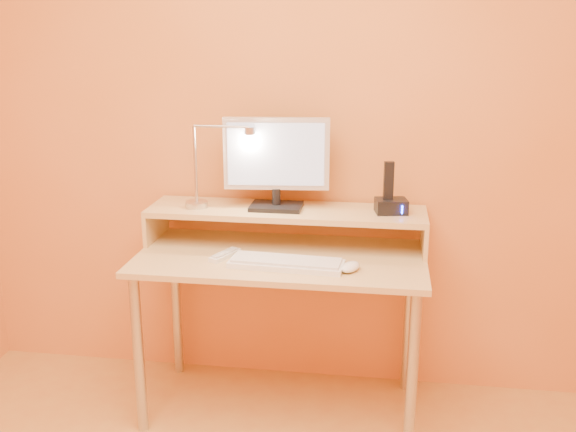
% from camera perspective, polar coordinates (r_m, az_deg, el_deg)
% --- Properties ---
extents(wall_back, '(3.00, 0.04, 2.50)m').
position_cam_1_polar(wall_back, '(2.94, 0.34, 8.48)').
color(wall_back, '#E68E4C').
rests_on(wall_back, floor).
extents(desk_leg_fl, '(0.04, 0.04, 0.69)m').
position_cam_1_polar(desk_leg_fl, '(2.82, -12.79, -11.63)').
color(desk_leg_fl, '#BABABA').
rests_on(desk_leg_fl, floor).
extents(desk_leg_fr, '(0.04, 0.04, 0.69)m').
position_cam_1_polar(desk_leg_fr, '(2.65, 10.68, -13.36)').
color(desk_leg_fr, '#BABABA').
rests_on(desk_leg_fr, floor).
extents(desk_leg_bl, '(0.04, 0.04, 0.69)m').
position_cam_1_polar(desk_leg_bl, '(3.24, -9.63, -7.65)').
color(desk_leg_bl, '#BABABA').
rests_on(desk_leg_bl, floor).
extents(desk_leg_br, '(0.04, 0.04, 0.69)m').
position_cam_1_polar(desk_leg_br, '(3.10, 10.38, -8.84)').
color(desk_leg_br, '#BABABA').
rests_on(desk_leg_br, floor).
extents(desk_lower, '(1.20, 0.60, 0.02)m').
position_cam_1_polar(desk_lower, '(2.76, -0.62, -3.65)').
color(desk_lower, tan).
rests_on(desk_lower, floor).
extents(shelf_riser_left, '(0.02, 0.30, 0.14)m').
position_cam_1_polar(shelf_riser_left, '(3.01, -11.34, -0.64)').
color(shelf_riser_left, tan).
rests_on(shelf_riser_left, desk_lower).
extents(shelf_riser_right, '(0.02, 0.30, 0.14)m').
position_cam_1_polar(shelf_riser_right, '(2.85, 11.70, -1.65)').
color(shelf_riser_right, tan).
rests_on(shelf_riser_right, desk_lower).
extents(desk_shelf, '(1.20, 0.30, 0.02)m').
position_cam_1_polar(desk_shelf, '(2.85, -0.15, 0.39)').
color(desk_shelf, tan).
rests_on(desk_shelf, desk_lower).
extents(monitor_foot, '(0.22, 0.16, 0.02)m').
position_cam_1_polar(monitor_foot, '(2.85, -1.01, 0.84)').
color(monitor_foot, black).
rests_on(monitor_foot, desk_shelf).
extents(monitor_neck, '(0.04, 0.04, 0.07)m').
position_cam_1_polar(monitor_neck, '(2.84, -1.02, 1.69)').
color(monitor_neck, black).
rests_on(monitor_neck, monitor_foot).
extents(monitor_panel, '(0.45, 0.08, 0.31)m').
position_cam_1_polar(monitor_panel, '(2.81, -1.00, 5.40)').
color(monitor_panel, silver).
rests_on(monitor_panel, monitor_neck).
extents(monitor_back, '(0.40, 0.05, 0.26)m').
position_cam_1_polar(monitor_back, '(2.83, -0.93, 5.49)').
color(monitor_back, black).
rests_on(monitor_back, monitor_panel).
extents(monitor_screen, '(0.41, 0.04, 0.27)m').
position_cam_1_polar(monitor_screen, '(2.79, -1.07, 5.33)').
color(monitor_screen, '#A3B1D1').
rests_on(monitor_screen, monitor_panel).
extents(lamp_base, '(0.10, 0.10, 0.02)m').
position_cam_1_polar(lamp_base, '(2.90, -7.88, 1.00)').
color(lamp_base, '#BABABA').
rests_on(lamp_base, desk_shelf).
extents(lamp_post, '(0.01, 0.01, 0.33)m').
position_cam_1_polar(lamp_post, '(2.86, -8.02, 4.45)').
color(lamp_post, '#BABABA').
rests_on(lamp_post, lamp_base).
extents(lamp_arm, '(0.24, 0.01, 0.01)m').
position_cam_1_polar(lamp_arm, '(2.80, -5.77, 7.71)').
color(lamp_arm, '#BABABA').
rests_on(lamp_arm, lamp_post).
extents(lamp_head, '(0.04, 0.04, 0.03)m').
position_cam_1_polar(lamp_head, '(2.77, -3.33, 7.38)').
color(lamp_head, '#BABABA').
rests_on(lamp_head, lamp_arm).
extents(lamp_bulb, '(0.03, 0.03, 0.00)m').
position_cam_1_polar(lamp_bulb, '(2.77, -3.32, 7.05)').
color(lamp_bulb, '#FFEAC6').
rests_on(lamp_bulb, lamp_head).
extents(phone_dock, '(0.15, 0.12, 0.06)m').
position_cam_1_polar(phone_dock, '(2.81, 8.91, 0.85)').
color(phone_dock, black).
rests_on(phone_dock, desk_shelf).
extents(phone_handset, '(0.04, 0.03, 0.16)m').
position_cam_1_polar(phone_handset, '(2.78, 8.69, 3.05)').
color(phone_handset, black).
rests_on(phone_handset, phone_dock).
extents(phone_led, '(0.01, 0.00, 0.04)m').
position_cam_1_polar(phone_led, '(2.76, 9.84, 0.54)').
color(phone_led, '#3152FE').
rests_on(phone_led, phone_dock).
extents(keyboard, '(0.46, 0.17, 0.02)m').
position_cam_1_polar(keyboard, '(2.62, -0.15, -4.17)').
color(keyboard, white).
rests_on(keyboard, desk_lower).
extents(mouse, '(0.10, 0.12, 0.04)m').
position_cam_1_polar(mouse, '(2.58, 5.42, -4.40)').
color(mouse, white).
rests_on(mouse, desk_lower).
extents(remote_control, '(0.11, 0.17, 0.02)m').
position_cam_1_polar(remote_control, '(2.74, -5.46, -3.40)').
color(remote_control, white).
rests_on(remote_control, desk_lower).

